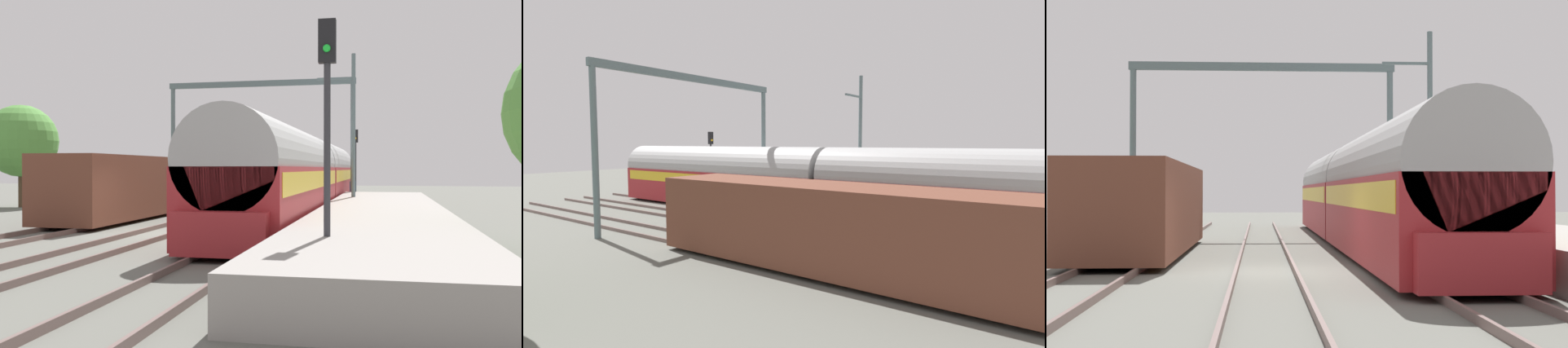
% 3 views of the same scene
% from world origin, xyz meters
% --- Properties ---
extents(ground, '(120.00, 120.00, 0.00)m').
position_xyz_m(ground, '(0.00, 0.00, 0.00)').
color(ground, '#61625A').
extents(track_far_west, '(1.51, 60.00, 0.16)m').
position_xyz_m(track_far_west, '(-3.82, 0.00, 0.08)').
color(track_far_west, '#6B5651').
rests_on(track_far_west, ground).
extents(track_west, '(1.52, 60.00, 0.16)m').
position_xyz_m(track_west, '(0.00, 0.00, 0.08)').
color(track_west, '#6B5651').
rests_on(track_west, ground).
extents(track_east, '(1.51, 60.00, 0.16)m').
position_xyz_m(track_east, '(3.82, 0.00, 0.08)').
color(track_east, '#6B5651').
rests_on(track_east, ground).
extents(platform, '(4.40, 28.00, 0.90)m').
position_xyz_m(platform, '(7.63, 2.00, 0.45)').
color(platform, gray).
rests_on(platform, ground).
extents(passenger_train, '(2.93, 32.85, 3.82)m').
position_xyz_m(passenger_train, '(3.82, 10.50, 1.97)').
color(passenger_train, maroon).
rests_on(passenger_train, ground).
extents(freight_car, '(2.80, 13.00, 2.70)m').
position_xyz_m(freight_car, '(-3.82, 5.93, 1.47)').
color(freight_car, brown).
rests_on(freight_car, ground).
extents(person_crossing, '(0.36, 0.46, 1.73)m').
position_xyz_m(person_crossing, '(5.73, 17.90, 1.03)').
color(person_crossing, '#303030').
rests_on(person_crossing, ground).
extents(railway_signal_far, '(0.36, 0.30, 5.02)m').
position_xyz_m(railway_signal_far, '(5.73, 21.36, 3.21)').
color(railway_signal_far, '#2D2D33').
rests_on(railway_signal_far, ground).
extents(catenary_gantry, '(12.03, 0.28, 7.86)m').
position_xyz_m(catenary_gantry, '(0.00, 16.45, 5.59)').
color(catenary_gantry, slate).
rests_on(catenary_gantry, ground).
extents(catenary_pole_east_mid, '(1.90, 0.20, 8.00)m').
position_xyz_m(catenary_pole_east_mid, '(6.17, 9.66, 4.15)').
color(catenary_pole_east_mid, slate).
rests_on(catenary_pole_east_mid, ground).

